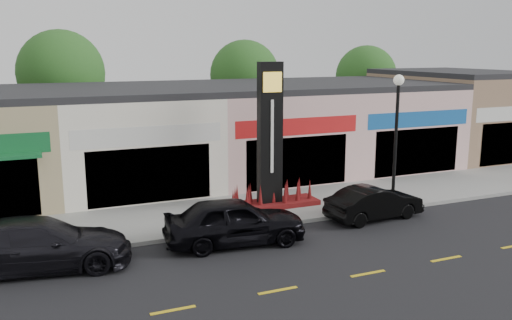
{
  "coord_description": "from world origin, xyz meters",
  "views": [
    {
      "loc": [
        -6.06,
        -15.76,
        6.63
      ],
      "look_at": [
        2.3,
        4.0,
        2.23
      ],
      "focal_mm": 38.0,
      "sensor_mm": 36.0,
      "label": 1
    }
  ],
  "objects_px": {
    "car_black_sedan": "(235,221)",
    "car_dark_sedan": "(39,244)",
    "pylon_sign": "(270,157)",
    "car_black_conv": "(374,203)",
    "lamp_east_near": "(396,127)"
  },
  "relations": [
    {
      "from": "lamp_east_near",
      "to": "car_black_sedan",
      "type": "relative_size",
      "value": 1.13
    },
    {
      "from": "lamp_east_near",
      "to": "car_black_sedan",
      "type": "xyz_separation_m",
      "value": [
        -7.79,
        -1.55,
        -2.65
      ]
    },
    {
      "from": "car_dark_sedan",
      "to": "car_black_sedan",
      "type": "distance_m",
      "value": 6.29
    },
    {
      "from": "pylon_sign",
      "to": "car_black_conv",
      "type": "xyz_separation_m",
      "value": [
        3.31,
        -2.76,
        -1.61
      ]
    },
    {
      "from": "pylon_sign",
      "to": "car_black_sedan",
      "type": "height_order",
      "value": "pylon_sign"
    },
    {
      "from": "car_black_sedan",
      "to": "car_black_conv",
      "type": "height_order",
      "value": "car_black_sedan"
    },
    {
      "from": "car_dark_sedan",
      "to": "pylon_sign",
      "type": "bearing_deg",
      "value": -63.19
    },
    {
      "from": "car_dark_sedan",
      "to": "car_black_conv",
      "type": "height_order",
      "value": "car_dark_sedan"
    },
    {
      "from": "car_black_sedan",
      "to": "car_dark_sedan",
      "type": "bearing_deg",
      "value": 93.51
    },
    {
      "from": "car_dark_sedan",
      "to": "lamp_east_near",
      "type": "bearing_deg",
      "value": -76.16
    },
    {
      "from": "lamp_east_near",
      "to": "pylon_sign",
      "type": "relative_size",
      "value": 0.91
    },
    {
      "from": "lamp_east_near",
      "to": "car_black_sedan",
      "type": "bearing_deg",
      "value": -168.77
    },
    {
      "from": "pylon_sign",
      "to": "car_black_conv",
      "type": "bearing_deg",
      "value": -39.83
    },
    {
      "from": "pylon_sign",
      "to": "car_dark_sedan",
      "type": "height_order",
      "value": "pylon_sign"
    },
    {
      "from": "car_dark_sedan",
      "to": "car_black_conv",
      "type": "bearing_deg",
      "value": -80.35
    }
  ]
}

